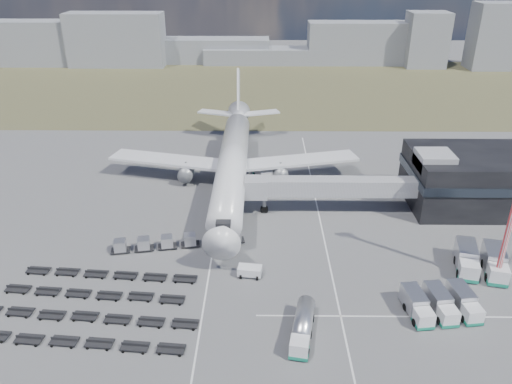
{
  "coord_description": "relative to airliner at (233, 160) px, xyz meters",
  "views": [
    {
      "loc": [
        5.55,
        -59.16,
        42.87
      ],
      "look_at": [
        4.7,
        20.45,
        4.0
      ],
      "focal_mm": 35.0,
      "sensor_mm": 36.0,
      "label": 1
    }
  ],
  "objects": [
    {
      "name": "ground",
      "position": [
        0.0,
        -32.38,
        -5.29
      ],
      "size": [
        420.0,
        420.0,
        0.0
      ],
      "primitive_type": "plane",
      "color": "#565659",
      "rests_on": "ground"
    },
    {
      "name": "grass_strip",
      "position": [
        0.0,
        77.62,
        -5.29
      ],
      "size": [
        420.0,
        90.0,
        0.01
      ],
      "primitive_type": "cube",
      "color": "#47442A",
      "rests_on": "ground"
    },
    {
      "name": "lane_markings",
      "position": [
        9.77,
        -29.38,
        -5.29
      ],
      "size": [
        47.12,
        110.0,
        0.01
      ],
      "color": "silver",
      "rests_on": "ground"
    },
    {
      "name": "terminal",
      "position": [
        47.77,
        -8.41,
        -0.04
      ],
      "size": [
        30.4,
        16.4,
        11.0
      ],
      "color": "black",
      "rests_on": "ground"
    },
    {
      "name": "jet_bridge",
      "position": [
        15.9,
        -11.95,
        -0.24
      ],
      "size": [
        30.3,
        3.8,
        7.05
      ],
      "color": "#939399",
      "rests_on": "ground"
    },
    {
      "name": "airliner",
      "position": [
        0.0,
        0.0,
        0.0
      ],
      "size": [
        51.59,
        64.53,
        17.62
      ],
      "color": "silver",
      "rests_on": "ground"
    },
    {
      "name": "skyline",
      "position": [
        -17.07,
        116.84,
        3.2
      ],
      "size": [
        294.56,
        24.17,
        24.85
      ],
      "color": "gray",
      "rests_on": "ground"
    },
    {
      "name": "fuel_tanker",
      "position": [
        10.73,
        -44.11,
        -3.84
      ],
      "size": [
        3.87,
        9.23,
        2.9
      ],
      "rotation": [
        0.0,
        0.0,
        -0.18
      ],
      "color": "silver",
      "rests_on": "ground"
    },
    {
      "name": "pushback_tug",
      "position": [
        4.0,
        -31.61,
        -4.53
      ],
      "size": [
        3.65,
        2.35,
        1.53
      ],
      "primitive_type": "cube",
      "rotation": [
        0.0,
        0.0,
        -0.13
      ],
      "color": "silver",
      "rests_on": "ground"
    },
    {
      "name": "catering_truck",
      "position": [
        5.94,
        1.78,
        -3.81
      ],
      "size": [
        4.19,
        6.76,
        2.89
      ],
      "rotation": [
        0.0,
        0.0,
        0.27
      ],
      "color": "silver",
      "rests_on": "ground"
    },
    {
      "name": "service_trucks_near",
      "position": [
        28.98,
        -39.49,
        -3.85
      ],
      "size": [
        9.49,
        7.64,
        2.65
      ],
      "rotation": [
        0.0,
        0.0,
        0.13
      ],
      "color": "silver",
      "rests_on": "ground"
    },
    {
      "name": "service_trucks_far",
      "position": [
        37.88,
        -29.93,
        -3.56
      ],
      "size": [
        8.28,
        9.25,
        3.19
      ],
      "rotation": [
        0.0,
        0.0,
        -0.24
      ],
      "color": "silver",
      "rests_on": "ground"
    },
    {
      "name": "uld_row",
      "position": [
        -7.48,
        -23.95,
        -4.15
      ],
      "size": [
        21.05,
        5.46,
        1.91
      ],
      "rotation": [
        0.0,
        0.0,
        0.18
      ],
      "color": "black",
      "rests_on": "ground"
    },
    {
      "name": "baggage_dollies",
      "position": [
        -17.51,
        -39.12,
        -4.9
      ],
      "size": [
        31.17,
        17.95,
        0.79
      ],
      "rotation": [
        0.0,
        0.0,
        -0.09
      ],
      "color": "black",
      "rests_on": "ground"
    }
  ]
}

